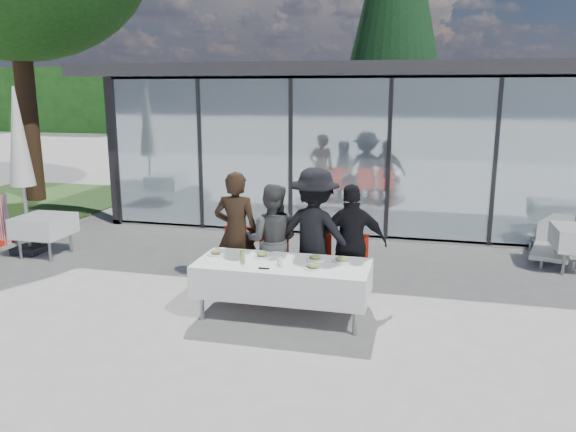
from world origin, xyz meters
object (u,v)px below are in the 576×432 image
object	(u,v)px
diner_chair_d	(351,265)
plate_d	(341,260)
diner_c	(315,235)
market_umbrella	(19,147)
lounger	(552,244)
diner_chair_a	(237,257)
diner_chair_c	(315,263)
juice_bottle	(243,256)
plate_c	(315,258)
plate_b	(262,255)
spare_table_left	(44,226)
diner_a	(236,233)
plate_a	(216,253)
diner_b	(272,241)
plate_extra	(313,267)
diner_d	(352,244)
folded_eyeglasses	(264,268)
dining_table	(283,278)
diner_chair_b	(272,260)

from	to	relation	value
diner_chair_d	plate_d	xyz separation A→B (m)	(-0.07, -0.53, 0.24)
diner_c	market_umbrella	distance (m)	5.72
diner_chair_d	lounger	bearing A→B (deg)	42.73
diner_chair_a	diner_chair_c	xyz separation A→B (m)	(1.16, 0.00, 0.00)
diner_c	juice_bottle	size ratio (longest dim) A/B	11.97
plate_c	plate_b	bearing A→B (deg)	-176.77
diner_chair_a	diner_chair_c	bearing A→B (deg)	0.00
diner_c	market_umbrella	bearing A→B (deg)	0.25
plate_b	spare_table_left	bearing A→B (deg)	161.49
lounger	diner_a	bearing A→B (deg)	-148.74
plate_b	plate_a	bearing A→B (deg)	-175.81
diner_b	plate_extra	distance (m)	1.19
diner_a	juice_bottle	world-z (taller)	diner_a
plate_b	diner_a	bearing A→B (deg)	134.33
diner_d	plate_b	xyz separation A→B (m)	(-1.13, -0.57, -0.07)
plate_c	plate_d	bearing A→B (deg)	0.44
folded_eyeglasses	juice_bottle	bearing A→B (deg)	149.47
plate_c	plate_extra	distance (m)	0.37
diner_c	plate_extra	xyz separation A→B (m)	(0.16, -0.90, -0.17)
dining_table	plate_c	xyz separation A→B (m)	(0.39, 0.22, 0.24)
diner_chair_a	lounger	size ratio (longest dim) A/B	0.68
plate_a	market_umbrella	size ratio (longest dim) A/B	0.08
plate_d	plate_extra	xyz separation A→B (m)	(-0.29, -0.37, 0.00)
plate_a	spare_table_left	distance (m)	4.19
diner_chair_a	folded_eyeglasses	size ratio (longest dim) A/B	6.96
diner_chair_b	juice_bottle	size ratio (longest dim) A/B	6.15
diner_chair_c	plate_d	size ratio (longest dim) A/B	4.01
diner_chair_a	plate_c	world-z (taller)	diner_chair_a
diner_chair_a	lounger	bearing A→B (deg)	31.21
diner_c	market_umbrella	size ratio (longest dim) A/B	0.63
diner_d	lounger	distance (m)	4.42
lounger	folded_eyeglasses	bearing A→B (deg)	-136.04
diner_c	diner_d	distance (m)	0.53
diner_chair_b	lounger	xyz separation A→B (m)	(4.36, 2.97, -0.28)
market_umbrella	lounger	distance (m)	9.63
dining_table	juice_bottle	world-z (taller)	juice_bottle
diner_chair_b	market_umbrella	distance (m)	5.21
diner_chair_c	plate_a	distance (m)	1.42
dining_table	diner_chair_d	size ratio (longest dim) A/B	2.32
plate_a	lounger	bearing A→B (deg)	35.76
diner_chair_b	folded_eyeglasses	bearing A→B (deg)	-80.18
plate_a	diner_chair_b	bearing A→B (deg)	44.99
juice_bottle	diner_chair_c	bearing A→B (deg)	47.45
plate_a	spare_table_left	world-z (taller)	plate_a
diner_chair_c	plate_a	bearing A→B (deg)	-153.52
plate_b	spare_table_left	world-z (taller)	plate_b
diner_chair_c	market_umbrella	bearing A→B (deg)	169.56
diner_chair_d	spare_table_left	xyz separation A→B (m)	(-5.65, 0.94, 0.02)
diner_c	diner_d	world-z (taller)	diner_c
diner_a	spare_table_left	xyz separation A→B (m)	(-3.96, 0.94, -0.35)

